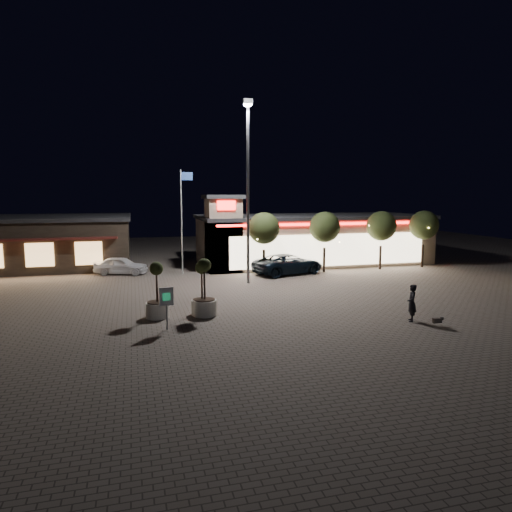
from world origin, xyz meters
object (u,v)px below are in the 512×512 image
object	(u,v)px
pedestrian	(412,303)
valet_sign	(166,300)
white_sedan	(121,265)
pickup_truck	(288,264)
planter_left	(157,300)
planter_mid	(202,298)

from	to	relation	value
pedestrian	valet_sign	distance (m)	11.69
white_sedan	valet_sign	xyz separation A→B (m)	(2.35, -15.74, 0.68)
white_sedan	pickup_truck	bearing A→B (deg)	-87.16
pickup_truck	planter_left	size ratio (longest dim) A/B	2.00
pickup_truck	valet_sign	xyz separation A→B (m)	(-10.18, -12.53, 0.58)
planter_left	planter_mid	world-z (taller)	planter_left
pickup_truck	valet_sign	distance (m)	16.16
white_sedan	pedestrian	bearing A→B (deg)	-124.22
planter_left	planter_mid	size ratio (longest dim) A/B	1.02
white_sedan	planter_mid	bearing A→B (deg)	-145.18
planter_left	planter_mid	xyz separation A→B (m)	(2.25, 0.02, -0.02)
white_sedan	planter_mid	xyz separation A→B (m)	(4.29, -13.50, 0.17)
white_sedan	planter_left	xyz separation A→B (m)	(2.04, -13.52, 0.19)
white_sedan	valet_sign	bearing A→B (deg)	-154.33
white_sedan	pedestrian	size ratio (longest dim) A/B	2.22
planter_left	valet_sign	world-z (taller)	planter_left
planter_left	valet_sign	size ratio (longest dim) A/B	1.44
pickup_truck	pedestrian	distance (m)	14.29
valet_sign	pedestrian	bearing A→B (deg)	-8.32
planter_mid	valet_sign	world-z (taller)	planter_mid
pickup_truck	planter_left	bearing A→B (deg)	117.81
white_sedan	valet_sign	world-z (taller)	valet_sign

